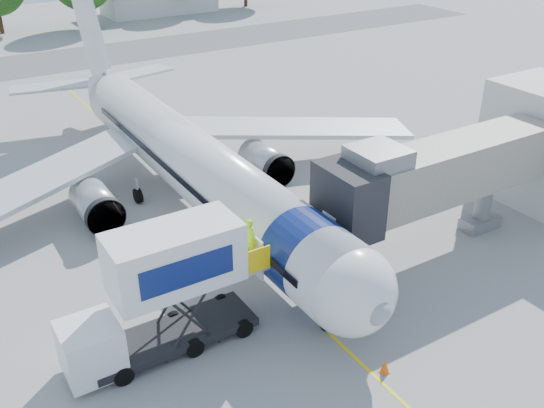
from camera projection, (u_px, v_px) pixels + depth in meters
ground at (223, 234)px, 33.38m from camera, size 160.00×160.00×0.00m
guidance_line at (223, 234)px, 33.38m from camera, size 0.15×70.00×0.01m
taxiway_strip at (41, 63)px, 64.90m from camera, size 120.00×10.00×0.01m
aircraft at (188, 159)px, 35.09m from camera, size 34.17×37.73×11.35m
jet_bridge at (429, 176)px, 29.81m from camera, size 13.90×3.20×6.60m
catering_hiloader at (162, 294)px, 23.92m from camera, size 8.50×2.44×5.50m
safety_cone_a at (385, 367)px, 23.80m from camera, size 0.38×0.38×0.60m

